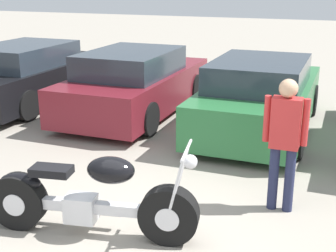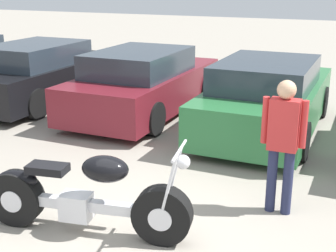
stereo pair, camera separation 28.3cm
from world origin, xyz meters
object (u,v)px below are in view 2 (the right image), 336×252
Objects in this scene: parked_car_maroon at (144,83)px; parked_car_green at (267,97)px; parked_car_black at (42,73)px; person_standing at (283,137)px; motorcycle at (84,197)px.

parked_car_green is at bearing -3.84° from parked_car_maroon.
parked_car_black is 6.93m from person_standing.
parked_car_black is at bearing -179.76° from parked_car_maroon.
motorcycle is at bearing -47.73° from parked_car_black.
parked_car_green is 2.62× the size of person_standing.
person_standing is at bearing -28.33° from parked_car_black.
parked_car_green is (5.24, -0.16, 0.00)m from parked_car_black.
parked_car_maroon is at bearing 0.24° from parked_car_black.
parked_car_maroon is 4.79m from person_standing.
parked_car_green is at bearing 77.04° from motorcycle.
motorcycle is 2.38m from person_standing.
parked_car_black is at bearing 178.20° from parked_car_green.
parked_car_maroon is at bearing 176.16° from parked_car_green.
motorcycle is at bearing -102.96° from parked_car_green.
person_standing is at bearing -43.52° from parked_car_maroon.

